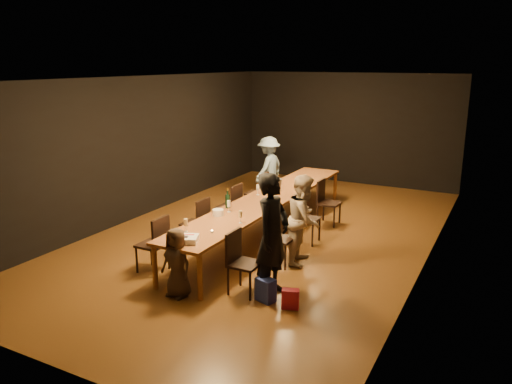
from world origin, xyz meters
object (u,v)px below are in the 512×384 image
at_px(woman_birthday, 272,235).
at_px(champagne_bottle, 228,198).
at_px(chair_left_2, 229,206).
at_px(chair_right_0, 245,263).
at_px(table, 267,200).
at_px(ice_bucket, 277,184).
at_px(birthday_cake, 185,239).
at_px(chair_left_3, 256,193).
at_px(chair_left_1, 195,223).
at_px(chair_right_3, 329,203).
at_px(chair_right_2, 307,218).
at_px(chair_right_1, 280,238).
at_px(man_blue, 269,168).
at_px(plate_stack, 218,212).
at_px(child, 177,263).
at_px(woman_tan, 304,219).
at_px(chair_left_0, 152,244).

xyz_separation_m(woman_birthday, champagne_bottle, (-1.54, 1.33, 0.03)).
bearing_deg(chair_left_2, chair_right_0, -144.69).
distance_m(table, ice_bucket, 0.66).
xyz_separation_m(chair_right_0, birthday_cake, (-0.83, -0.30, 0.33)).
height_order(chair_left_3, champagne_bottle, champagne_bottle).
bearing_deg(chair_left_1, chair_right_3, -35.31).
relative_size(champagne_bottle, ice_bucket, 1.53).
bearing_deg(chair_left_1, chair_right_2, -54.78).
xyz_separation_m(woman_birthday, ice_bucket, (-1.29, 2.88, -0.03)).
relative_size(chair_right_1, champagne_bottle, 2.58).
bearing_deg(chair_right_2, chair_right_0, -0.00).
height_order(chair_left_2, champagne_bottle, champagne_bottle).
relative_size(woman_birthday, ice_bucket, 7.64).
xyz_separation_m(chair_right_3, chair_left_3, (-1.70, 0.00, 0.00)).
relative_size(woman_birthday, champagne_bottle, 5.00).
xyz_separation_m(man_blue, plate_stack, (0.94, -3.85, 0.04)).
relative_size(table, chair_right_0, 6.45).
bearing_deg(man_blue, birthday_cake, 18.68).
distance_m(chair_left_3, champagne_bottle, 2.23).
bearing_deg(chair_right_2, chair_left_1, -54.78).
xyz_separation_m(chair_right_0, chair_right_2, (0.00, 2.40, 0.00)).
height_order(chair_left_3, child, child).
distance_m(chair_right_3, champagne_bottle, 2.46).
distance_m(plate_stack, ice_bucket, 2.03).
relative_size(chair_right_2, chair_left_3, 1.00).
xyz_separation_m(table, plate_stack, (-0.23, -1.39, 0.10)).
bearing_deg(chair_right_3, chair_left_1, -35.31).
height_order(chair_right_3, woman_birthday, woman_birthday).
bearing_deg(chair_left_3, woman_tan, -136.44).
xyz_separation_m(chair_right_2, chair_right_3, (0.00, 1.20, 0.00)).
relative_size(woman_birthday, birthday_cake, 3.91).
height_order(chair_left_2, birthday_cake, chair_left_2).
height_order(chair_left_0, woman_birthday, woman_birthday).
bearing_deg(child, champagne_bottle, 107.00).
height_order(table, chair_right_1, chair_right_1).
height_order(chair_right_0, chair_right_3, same).
xyz_separation_m(chair_left_3, woman_birthday, (2.06, -3.45, 0.44)).
xyz_separation_m(chair_left_2, chair_left_3, (0.00, 1.20, 0.00)).
xyz_separation_m(chair_left_3, ice_bucket, (0.77, -0.57, 0.40)).
height_order(chair_left_0, champagne_bottle, champagne_bottle).
bearing_deg(woman_tan, chair_right_3, -0.55).
bearing_deg(woman_birthday, table, 32.60).
bearing_deg(champagne_bottle, table, 70.59).
xyz_separation_m(chair_left_0, birthday_cake, (0.87, -0.30, 0.33)).
relative_size(chair_right_2, chair_left_1, 1.00).
bearing_deg(chair_left_0, chair_right_1, -54.78).
height_order(champagne_bottle, ice_bucket, champagne_bottle).
height_order(man_blue, child, man_blue).
xyz_separation_m(chair_right_0, woman_birthday, (0.36, 0.15, 0.44)).
distance_m(chair_left_0, woman_tan, 2.51).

